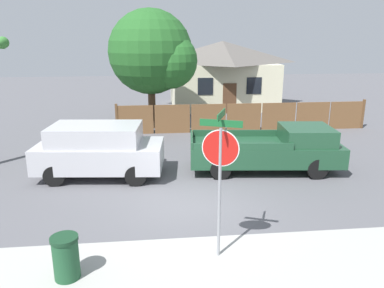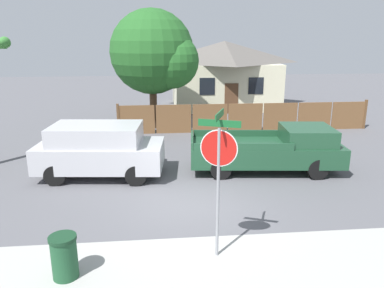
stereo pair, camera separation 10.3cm
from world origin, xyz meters
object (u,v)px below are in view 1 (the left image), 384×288
object	(u,v)px
house	(222,73)
stop_sign	(220,160)
orange_pickup	(272,149)
trash_bin	(66,257)
red_suv	(99,149)
oak_tree	(155,54)

from	to	relation	value
house	stop_sign	world-z (taller)	house
stop_sign	house	bearing A→B (deg)	100.48
house	orange_pickup	bearing A→B (deg)	-92.69
stop_sign	trash_bin	bearing A→B (deg)	-150.22
house	orange_pickup	distance (m)	14.04
red_suv	oak_tree	bearing A→B (deg)	79.46
oak_tree	orange_pickup	distance (m)	9.06
house	red_suv	xyz separation A→B (m)	(-7.02, -13.91, -1.38)
trash_bin	house	bearing A→B (deg)	70.79
oak_tree	red_suv	distance (m)	8.19
oak_tree	stop_sign	bearing A→B (deg)	-84.46
oak_tree	stop_sign	world-z (taller)	oak_tree
orange_pickup	stop_sign	bearing A→B (deg)	-112.75
oak_tree	trash_bin	distance (m)	13.98
stop_sign	oak_tree	bearing A→B (deg)	116.62
red_suv	stop_sign	distance (m)	6.62
red_suv	trash_bin	size ratio (longest dim) A/B	4.83
red_suv	orange_pickup	size ratio (longest dim) A/B	0.80
house	orange_pickup	world-z (taller)	house
oak_tree	trash_bin	world-z (taller)	oak_tree
oak_tree	red_suv	bearing A→B (deg)	-106.26
house	orange_pickup	size ratio (longest dim) A/B	1.35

